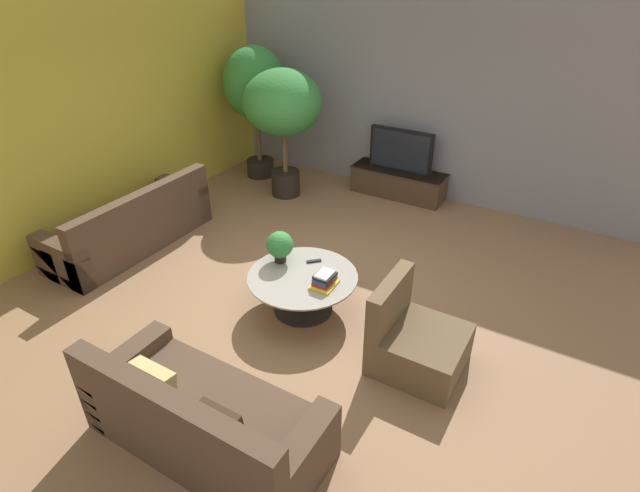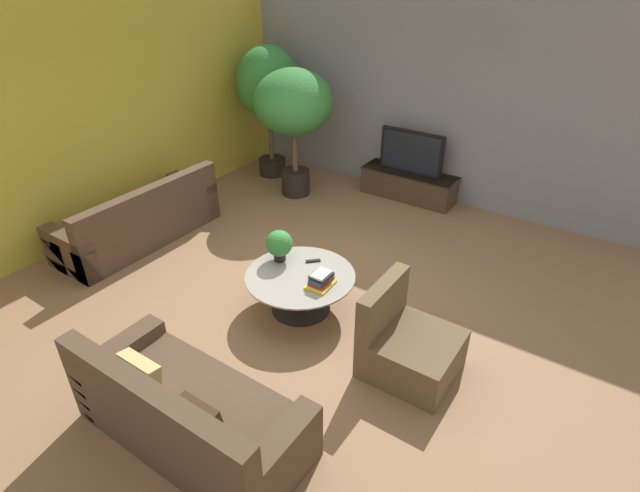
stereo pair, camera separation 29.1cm
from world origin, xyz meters
name	(u,v)px [view 1 (the left image)]	position (x,y,z in m)	size (l,w,h in m)	color
ground_plane	(309,291)	(0.00, 0.00, 0.00)	(24.00, 24.00, 0.00)	#8C6647
back_wall_stone	(424,97)	(0.00, 3.26, 1.50)	(7.40, 0.12, 3.00)	gray
side_wall_left	(106,116)	(-3.26, 0.20, 1.50)	(0.12, 7.40, 3.00)	gold
media_console	(398,182)	(-0.16, 2.94, 0.22)	(1.49, 0.50, 0.42)	#473323
television	(401,151)	(-0.16, 2.94, 0.74)	(1.00, 0.13, 0.65)	black
coffee_table	(303,285)	(0.12, -0.31, 0.31)	(1.17, 1.17, 0.44)	black
couch_by_wall	(132,227)	(-2.53, -0.30, 0.28)	(0.84, 2.18, 0.84)	#4C3828
couch_near_entry	(203,420)	(0.39, -2.18, 0.28)	(1.91, 0.84, 0.84)	#4C3828
armchair_wicker	(415,341)	(1.45, -0.49, 0.27)	(0.80, 0.76, 0.86)	brown
potted_palm_tall	(255,88)	(-2.53, 2.48, 1.49)	(0.99, 0.99, 2.13)	black
potted_palm_corner	(283,107)	(-1.71, 2.06, 1.39)	(1.17, 1.17, 1.94)	black
potted_plant_tabletop	(280,245)	(-0.24, -0.20, 0.64)	(0.29, 0.29, 0.36)	black
book_stack	(325,280)	(0.40, -0.34, 0.50)	(0.24, 0.30, 0.15)	gold
remote_black	(314,261)	(0.08, -0.02, 0.45)	(0.04, 0.16, 0.02)	black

